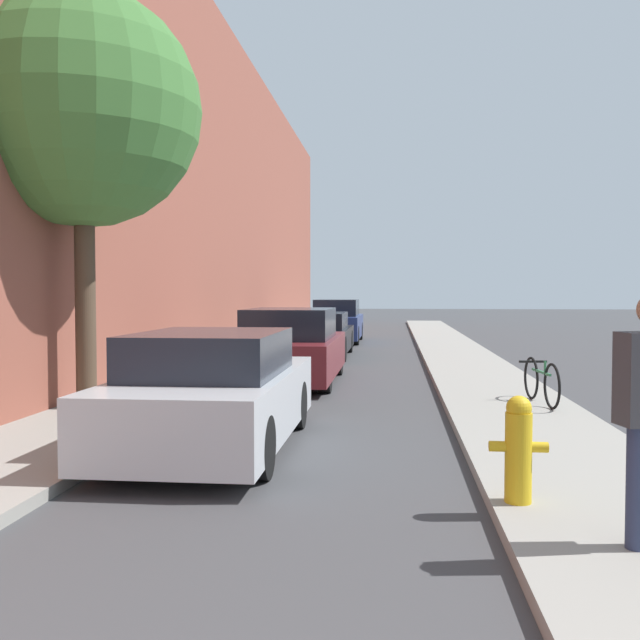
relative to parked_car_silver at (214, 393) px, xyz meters
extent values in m
plane|color=#3D3D3F|center=(0.97, 8.23, -0.66)|extent=(120.00, 120.00, 0.00)
cube|color=gray|center=(-1.93, 8.23, -0.60)|extent=(2.00, 52.00, 0.12)
cube|color=gray|center=(3.87, 8.23, -0.60)|extent=(2.00, 52.00, 0.12)
cube|color=brown|center=(-3.28, 8.23, 4.30)|extent=(0.70, 52.00, 9.92)
cylinder|color=black|center=(-0.78, 1.34, -0.34)|extent=(0.22, 0.63, 0.63)
cylinder|color=black|center=(0.78, 1.34, -0.34)|extent=(0.22, 0.63, 0.63)
cylinder|color=black|center=(-0.78, -1.26, -0.34)|extent=(0.22, 0.63, 0.63)
cylinder|color=black|center=(0.78, -1.26, -0.34)|extent=(0.22, 0.63, 0.63)
cube|color=silver|center=(0.00, 0.04, -0.12)|extent=(1.77, 4.19, 0.72)
cube|color=black|center=(0.00, -0.13, 0.48)|extent=(1.56, 2.18, 0.48)
cylinder|color=black|center=(-0.78, 7.46, -0.33)|extent=(0.22, 0.65, 0.65)
cylinder|color=black|center=(0.84, 7.46, -0.33)|extent=(0.22, 0.65, 0.65)
cylinder|color=black|center=(-0.78, 4.65, -0.33)|extent=(0.22, 0.65, 0.65)
cylinder|color=black|center=(0.84, 4.65, -0.33)|extent=(0.22, 0.65, 0.65)
cube|color=maroon|center=(0.03, 6.05, -0.11)|extent=(1.85, 4.54, 0.73)
cube|color=black|center=(0.03, 5.87, 0.55)|extent=(1.62, 2.36, 0.59)
cylinder|color=black|center=(-0.79, 13.24, -0.32)|extent=(0.22, 0.68, 0.68)
cylinder|color=black|center=(0.73, 13.24, -0.32)|extent=(0.22, 0.68, 0.68)
cylinder|color=black|center=(-0.79, 10.38, -0.32)|extent=(0.22, 0.68, 0.68)
cylinder|color=black|center=(0.73, 10.38, -0.32)|extent=(0.22, 0.68, 0.68)
cube|color=black|center=(-0.03, 11.81, -0.17)|extent=(1.73, 4.61, 0.61)
cube|color=black|center=(-0.03, 11.62, 0.37)|extent=(1.52, 2.40, 0.46)
cylinder|color=black|center=(-0.71, 18.96, -0.33)|extent=(0.22, 0.66, 0.66)
cylinder|color=black|center=(0.79, 18.96, -0.33)|extent=(0.22, 0.66, 0.66)
cylinder|color=black|center=(-0.71, 16.16, -0.33)|extent=(0.22, 0.66, 0.66)
cylinder|color=black|center=(0.79, 16.16, -0.33)|extent=(0.22, 0.66, 0.66)
cube|color=navy|center=(0.04, 17.56, -0.08)|extent=(1.70, 4.51, 0.79)
cube|color=black|center=(0.04, 17.38, 0.61)|extent=(1.50, 2.34, 0.59)
cylinder|color=#4C3A2B|center=(-2.44, 1.97, 1.18)|extent=(0.30, 0.30, 3.44)
sphere|color=#3D7033|center=(-2.44, 1.97, 3.84)|extent=(3.44, 3.44, 3.44)
cylinder|color=gold|center=(3.09, -2.16, -0.17)|extent=(0.22, 0.22, 0.74)
sphere|color=gold|center=(3.09, -2.16, 0.23)|extent=(0.21, 0.21, 0.21)
cylinder|color=gold|center=(2.92, -2.16, -0.08)|extent=(0.14, 0.09, 0.09)
cylinder|color=gold|center=(3.25, -2.16, -0.08)|extent=(0.14, 0.09, 0.09)
cylinder|color=#283351|center=(3.69, -3.13, -0.12)|extent=(0.17, 0.17, 0.83)
torus|color=black|center=(4.27, 3.50, -0.20)|extent=(0.12, 0.68, 0.68)
torus|color=black|center=(4.38, 2.52, -0.20)|extent=(0.12, 0.68, 0.68)
cube|color=#2D7547|center=(4.32, 3.01, -0.05)|extent=(0.13, 0.83, 0.04)
cylinder|color=#2D7547|center=(4.34, 2.83, 0.05)|extent=(0.04, 0.04, 0.19)
cube|color=black|center=(4.28, 3.42, 0.07)|extent=(0.44, 0.08, 0.04)
camera|label=1|loc=(2.07, -7.95, 1.18)|focal=39.41mm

